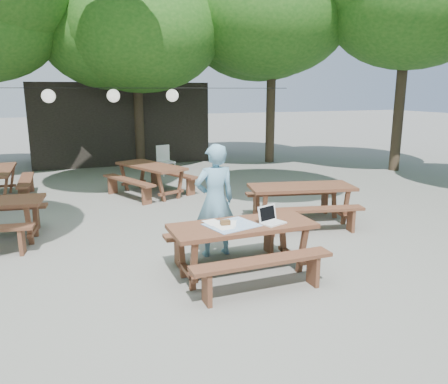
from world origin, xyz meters
TOP-DOWN VIEW (x-y plane):
  - ground at (0.00, 0.00)m, footprint 80.00×80.00m
  - pavilion at (0.50, 10.50)m, footprint 6.00×3.00m
  - main_picnic_table at (0.56, -0.79)m, footprint 2.00×1.58m
  - picnic_table_ne at (2.62, 1.06)m, footprint 2.20×1.95m
  - picnic_table_far_e at (0.41, 4.50)m, footprint 2.19×2.36m
  - woman at (0.48, 0.09)m, footprint 0.65×0.43m
  - plastic_chair at (1.38, 6.89)m, footprint 0.53×0.53m
  - laptop at (0.95, -0.88)m, footprint 0.40×0.35m
  - tabletop_clutter at (0.38, -0.78)m, footprint 0.76×0.69m
  - paper_lanterns at (-0.19, 6.00)m, footprint 9.00×0.34m

SIDE VIEW (x-z plane):
  - ground at x=0.00m, z-range 0.00..0.00m
  - plastic_chair at x=1.38m, z-range -0.19..0.71m
  - main_picnic_table at x=0.56m, z-range 0.01..0.76m
  - picnic_table_ne at x=2.62m, z-range 0.01..0.76m
  - picnic_table_far_e at x=0.41m, z-range 0.01..0.76m
  - tabletop_clutter at x=0.38m, z-range 0.72..0.80m
  - laptop at x=0.95m, z-range 0.69..0.93m
  - woman at x=0.48m, z-range 0.00..1.77m
  - pavilion at x=0.50m, z-range 0.00..2.80m
  - paper_lanterns at x=-0.19m, z-range 2.21..2.59m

